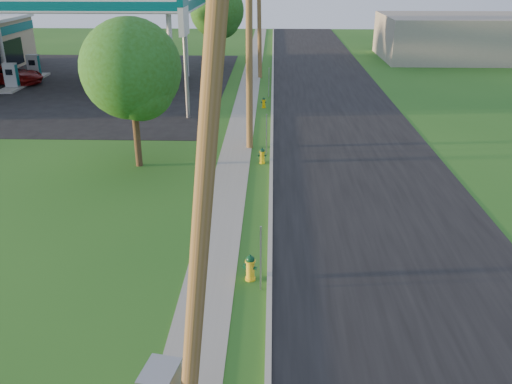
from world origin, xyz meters
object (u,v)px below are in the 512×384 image
utility_pole_far (259,15)px  fuel_pump_nw (12,80)px  tree_verge (133,73)px  hydrant_far (264,103)px  car_silver (134,72)px  price_pylon (184,24)px  hydrant_mid (262,156)px  fuel_pump_ne (134,80)px  fuel_pump_se (146,70)px  tree_lot (218,13)px  fuel_pump_sw (34,70)px  car_red (11,75)px  utility_pole_mid (249,47)px  utility_pole_near (202,215)px  hydrant_near (250,268)px

utility_pole_far → fuel_pump_nw: 19.03m
tree_verge → fuel_pump_nw: bearing=129.5°
hydrant_far → car_silver: bearing=142.8°
price_pylon → hydrant_mid: (4.57, -7.78, -5.07)m
fuel_pump_ne → utility_pole_far: bearing=29.3°
fuel_pump_nw → fuel_pump_se: (9.00, 4.00, 0.00)m
price_pylon → tree_lot: size_ratio=0.96×
tree_lot → hydrant_far: (4.27, -15.11, -4.24)m
fuel_pump_sw → car_silver: size_ratio=0.69×
car_red → utility_pole_mid: bearing=-108.6°
utility_pole_far → tree_verge: (-4.84, -20.83, -0.58)m
tree_verge → car_red: (-14.05, 17.80, -3.52)m
tree_lot → fuel_pump_se: bearing=-129.7°
car_silver → utility_pole_near: bearing=-176.2°
fuel_pump_ne → hydrant_near: size_ratio=3.86×
tree_verge → hydrant_far: 12.83m
price_pylon → hydrant_far: (4.46, 2.64, -5.10)m
fuel_pump_sw → hydrant_near: (18.44, -29.29, -0.32)m
car_red → utility_pole_far: bearing=-61.1°
fuel_pump_sw → fuel_pump_nw: bearing=-90.0°
utility_pole_near → tree_verge: bearing=107.7°
hydrant_far → tree_verge: bearing=-116.2°
fuel_pump_nw → tree_verge: size_ratio=0.49×
hydrant_mid → fuel_pump_sw: bearing=133.9°
fuel_pump_se → hydrant_far: size_ratio=4.65×
hydrant_far → utility_pole_far: bearing=93.2°
utility_pole_near → fuel_pump_se: 36.34m
price_pylon → car_silver: size_ratio=1.48×
tree_verge → hydrant_near: tree_verge is taller
utility_pole_mid → tree_verge: bearing=-149.7°
fuel_pump_nw → fuel_pump_sw: same height
fuel_pump_se → car_red: (-9.99, -2.03, -0.02)m
hydrant_near → car_red: bearing=125.5°
car_silver → tree_lot: bearing=-50.3°
price_pylon → fuel_pump_ne: bearing=123.7°
fuel_pump_nw → fuel_pump_se: same height
fuel_pump_sw → tree_lot: tree_lot is taller
car_silver → utility_pole_far: bearing=-89.2°
utility_pole_near → fuel_pump_nw: (-17.90, 31.00, -4.08)m
tree_lot → hydrant_mid: 26.24m
hydrant_near → hydrant_mid: 10.01m
fuel_pump_sw → fuel_pump_se: (9.00, 0.00, 0.00)m
utility_pole_far → fuel_pump_se: (-8.90, -1.00, -4.08)m
fuel_pump_ne → fuel_pump_se: size_ratio=1.00×
fuel_pump_ne → hydrant_near: 26.99m
price_pylon → hydrant_far: bearing=30.6°
hydrant_near → hydrant_mid: (0.14, 10.01, -0.04)m
utility_pole_mid → tree_lot: size_ratio=1.38×
price_pylon → hydrant_near: price_pylon is taller
fuel_pump_nw → hydrant_mid: (18.57, -15.28, -0.35)m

